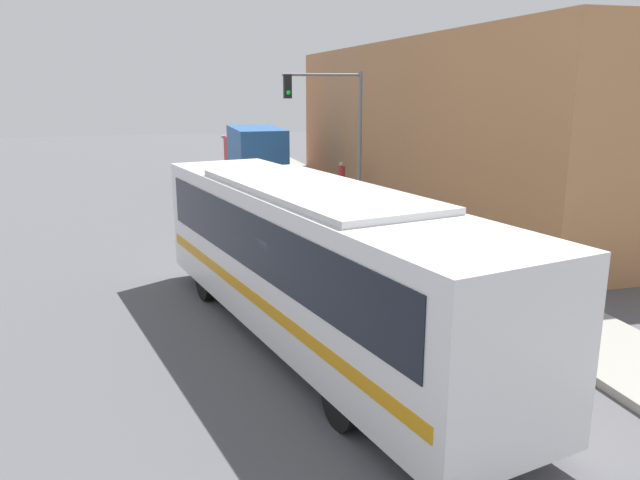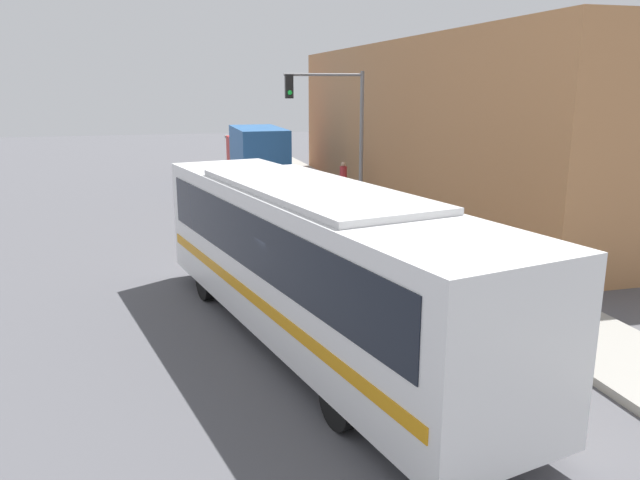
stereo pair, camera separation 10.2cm
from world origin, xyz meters
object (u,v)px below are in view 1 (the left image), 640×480
Objects in this scene: city_bus at (312,254)px; delivery_truck at (254,152)px; fire_hydrant at (470,268)px; pedestrian_near_corner at (341,180)px; traffic_light_pole at (335,118)px; parking_meter at (395,211)px.

city_bus is 1.55× the size of delivery_truck.
fire_hydrant is at bearing -82.87° from delivery_truck.
delivery_truck is 4.61× the size of pedestrian_near_corner.
city_bus is at bearing -108.74° from traffic_light_pole.
delivery_truck is 5.90× the size of parking_meter.
traffic_light_pole is (4.17, 12.30, 2.13)m from city_bus.
city_bus is 13.17m from traffic_light_pole.
fire_hydrant is 0.56× the size of parking_meter.
delivery_truck is 10.62× the size of fire_hydrant.
traffic_light_pole is 3.35× the size of pedestrian_near_corner.
pedestrian_near_corner is at bearing 88.18° from fire_hydrant.
parking_meter is at bearing 44.73° from city_bus.
fire_hydrant is at bearing -90.00° from parking_meter.
pedestrian_near_corner is (2.95, -7.09, -0.64)m from delivery_truck.
traffic_light_pole reaches higher than delivery_truck.
fire_hydrant is at bearing -84.61° from traffic_light_pole.
parking_meter is 0.78× the size of pedestrian_near_corner.
pedestrian_near_corner is at bearing 86.91° from parking_meter.
parking_meter is 7.73m from pedestrian_near_corner.
parking_meter is (5.10, 7.93, -0.87)m from city_bus.
city_bus reaches higher than fire_hydrant.
traffic_light_pole is at bearing 101.91° from parking_meter.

